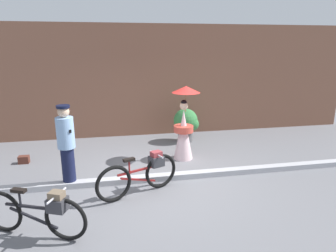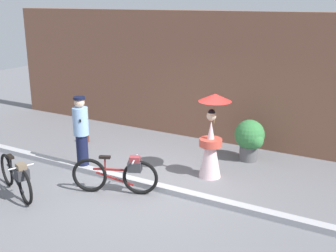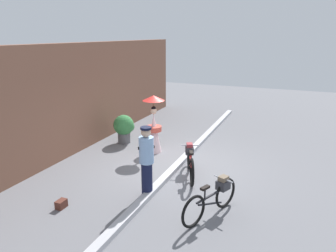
# 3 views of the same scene
# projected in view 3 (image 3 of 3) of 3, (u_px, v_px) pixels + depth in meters

# --- Properties ---
(ground_plane) EXTENTS (30.00, 30.00, 0.00)m
(ground_plane) POSITION_uv_depth(u_px,v_px,m) (178.00, 166.00, 9.04)
(ground_plane) COLOR slate
(building_wall) EXTENTS (14.00, 0.40, 3.42)m
(building_wall) POSITION_uv_depth(u_px,v_px,m) (73.00, 99.00, 9.89)
(building_wall) COLOR brown
(building_wall) RESTS_ON ground_plane
(sidewalk_curb) EXTENTS (14.00, 0.20, 0.12)m
(sidewalk_curb) POSITION_uv_depth(u_px,v_px,m) (178.00, 164.00, 9.02)
(sidewalk_curb) COLOR #B2B2B7
(sidewalk_curb) RESTS_ON ground_plane
(bicycle_near_officer) EXTENTS (1.61, 0.76, 0.79)m
(bicycle_near_officer) POSITION_uv_depth(u_px,v_px,m) (190.00, 161.00, 8.37)
(bicycle_near_officer) COLOR black
(bicycle_near_officer) RESTS_ON ground_plane
(bicycle_far_side) EXTENTS (1.63, 0.75, 0.77)m
(bicycle_far_side) POSITION_uv_depth(u_px,v_px,m) (213.00, 197.00, 6.52)
(bicycle_far_side) COLOR black
(bicycle_far_side) RESTS_ON ground_plane
(person_officer) EXTENTS (0.34, 0.34, 1.68)m
(person_officer) POSITION_uv_depth(u_px,v_px,m) (147.00, 160.00, 7.19)
(person_officer) COLOR #141938
(person_officer) RESTS_ON ground_plane
(person_with_parasol) EXTENTS (0.69, 0.69, 1.84)m
(person_with_parasol) POSITION_uv_depth(u_px,v_px,m) (154.00, 126.00, 9.94)
(person_with_parasol) COLOR silver
(person_with_parasol) RESTS_ON ground_plane
(potted_plant_by_door) EXTENTS (0.73, 0.71, 0.99)m
(potted_plant_by_door) POSITION_uv_depth(u_px,v_px,m) (124.00, 127.00, 10.89)
(potted_plant_by_door) COLOR #59595B
(potted_plant_by_door) RESTS_ON ground_plane
(backpack_on_pavement) EXTENTS (0.24, 0.17, 0.18)m
(backpack_on_pavement) POSITION_uv_depth(u_px,v_px,m) (61.00, 204.00, 6.86)
(backpack_on_pavement) COLOR #592D23
(backpack_on_pavement) RESTS_ON ground_plane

